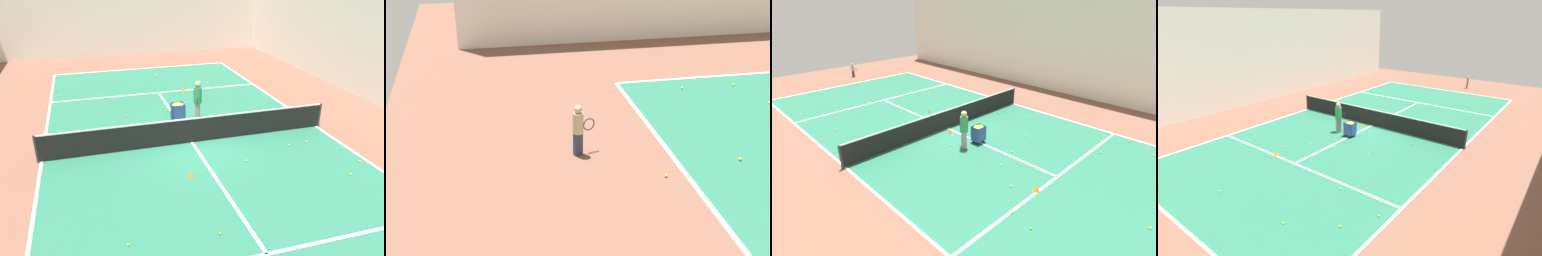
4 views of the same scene
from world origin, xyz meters
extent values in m
plane|color=brown|center=(0.00, 0.00, 0.00)|extent=(36.26, 36.26, 0.00)
cube|color=#23664C|center=(0.00, 0.00, 0.00)|extent=(11.17, 23.42, 0.00)
cube|color=white|center=(0.00, -11.71, 0.01)|extent=(11.17, 0.10, 0.00)
cube|color=white|center=(-5.58, 0.00, 0.01)|extent=(0.10, 23.42, 0.00)
cube|color=white|center=(5.58, 0.00, 0.01)|extent=(0.10, 23.42, 0.00)
cube|color=white|center=(0.00, -6.44, 0.01)|extent=(11.17, 0.10, 0.00)
cube|color=white|center=(0.00, 6.44, 0.01)|extent=(11.17, 0.10, 0.00)
cube|color=white|center=(0.00, 0.00, 0.01)|extent=(0.10, 12.88, 0.00)
cube|color=silver|center=(-10.08, 0.00, 3.44)|extent=(0.15, 32.56, 6.89)
cylinder|color=#2D2D33|center=(-5.68, 0.00, 0.52)|extent=(0.10, 0.10, 1.04)
cylinder|color=#2D2D33|center=(5.68, 0.00, 0.52)|extent=(0.10, 0.10, 1.04)
cube|color=black|center=(0.00, 0.00, 0.50)|extent=(11.27, 0.03, 0.97)
cube|color=white|center=(0.00, 0.00, 1.01)|extent=(11.27, 0.04, 0.05)
cube|color=#2D3351|center=(-1.40, -13.70, 0.26)|extent=(0.16, 0.21, 0.52)
cylinder|color=tan|center=(-1.40, -13.70, 0.76)|extent=(0.29, 0.29, 0.47)
sphere|color=tan|center=(-1.40, -13.70, 1.08)|extent=(0.17, 0.17, 0.17)
torus|color=black|center=(-1.54, -13.43, 0.64)|extent=(0.11, 0.28, 0.28)
cube|color=gray|center=(0.90, 2.17, 0.41)|extent=(0.29, 0.34, 0.81)
cylinder|color=#2D8C4C|center=(0.90, 2.17, 1.18)|extent=(0.49, 0.49, 0.72)
sphere|color=tan|center=(0.90, 2.17, 1.67)|extent=(0.27, 0.27, 0.27)
torus|color=black|center=(0.78, 1.83, 1.00)|extent=(0.15, 0.26, 0.28)
cube|color=#2D478C|center=(0.01, 2.24, 0.13)|extent=(0.56, 0.48, 0.02)
cube|color=#2D478C|center=(0.01, 2.01, 0.48)|extent=(0.56, 0.02, 0.71)
cube|color=#2D478C|center=(0.01, 2.47, 0.48)|extent=(0.56, 0.02, 0.71)
cube|color=#2D478C|center=(-0.26, 2.24, 0.48)|extent=(0.02, 0.48, 0.71)
cube|color=#2D478C|center=(0.28, 2.24, 0.48)|extent=(0.02, 0.48, 0.71)
ellipsoid|color=yellow|center=(0.01, 2.24, 0.77)|extent=(0.52, 0.44, 0.16)
cylinder|color=black|center=(-0.19, 2.07, 0.06)|extent=(0.05, 0.05, 0.13)
cylinder|color=black|center=(0.21, 2.07, 0.06)|extent=(0.05, 0.05, 0.13)
cylinder|color=black|center=(-0.19, 2.41, 0.06)|extent=(0.05, 0.05, 0.13)
cylinder|color=black|center=(0.21, 2.41, 0.06)|extent=(0.05, 0.05, 0.13)
cone|color=orange|center=(0.29, 0.57, 0.11)|extent=(0.20, 0.20, 0.21)
cone|color=orange|center=(-0.75, -2.48, 0.11)|extent=(0.17, 0.17, 0.22)
cone|color=orange|center=(1.37, 6.39, 0.11)|extent=(0.24, 0.24, 0.22)
sphere|color=yellow|center=(0.55, 9.86, 0.04)|extent=(0.07, 0.07, 0.07)
sphere|color=yellow|center=(-0.30, 3.99, 0.04)|extent=(0.07, 0.07, 0.07)
sphere|color=yellow|center=(-0.45, -10.36, 0.04)|extent=(0.07, 0.07, 0.07)
sphere|color=yellow|center=(-3.58, 0.58, 0.04)|extent=(0.07, 0.07, 0.07)
sphere|color=yellow|center=(4.31, -1.29, 0.04)|extent=(0.07, 0.07, 0.07)
sphere|color=yellow|center=(-4.74, -10.00, 0.04)|extent=(0.07, 0.07, 0.07)
sphere|color=yellow|center=(-0.10, -12.15, 0.04)|extent=(0.07, 0.07, 0.07)
sphere|color=yellow|center=(1.81, 5.59, 0.04)|extent=(0.07, 0.07, 0.07)
sphere|color=yellow|center=(3.50, -1.34, 0.04)|extent=(0.07, 0.07, 0.07)
sphere|color=yellow|center=(-3.32, 1.10, 0.04)|extent=(0.07, 0.07, 0.07)
sphere|color=yellow|center=(5.28, -3.20, 0.04)|extent=(0.07, 0.07, 0.07)
sphere|color=yellow|center=(4.36, -3.88, 0.04)|extent=(0.07, 0.07, 0.07)
sphere|color=yellow|center=(-2.11, 3.52, 0.04)|extent=(0.07, 0.07, 0.07)
sphere|color=yellow|center=(-0.85, -5.44, 0.04)|extent=(0.07, 0.07, 0.07)
sphere|color=yellow|center=(2.51, -10.57, 0.04)|extent=(0.07, 0.07, 0.07)
sphere|color=yellow|center=(-3.24, -8.11, 0.04)|extent=(0.07, 0.07, 0.07)
sphere|color=yellow|center=(1.19, 1.64, 0.04)|extent=(0.07, 0.07, 0.07)
sphere|color=yellow|center=(1.40, -2.03, 0.04)|extent=(0.07, 0.07, 0.07)
sphere|color=yellow|center=(3.13, 7.34, 0.04)|extent=(0.07, 0.07, 0.07)
sphere|color=yellow|center=(-4.08, 2.21, 0.04)|extent=(0.07, 0.07, 0.07)
sphere|color=yellow|center=(3.67, -8.15, 0.04)|extent=(0.07, 0.07, 0.07)
sphere|color=yellow|center=(0.93, 4.40, 0.04)|extent=(0.07, 0.07, 0.07)
sphere|color=yellow|center=(-3.19, -5.19, 0.04)|extent=(0.07, 0.07, 0.07)
sphere|color=yellow|center=(-4.70, -8.43, 0.04)|extent=(0.07, 0.07, 0.07)
sphere|color=yellow|center=(2.95, 6.51, 0.04)|extent=(0.07, 0.07, 0.07)
sphere|color=yellow|center=(5.31, -8.62, 0.04)|extent=(0.07, 0.07, 0.07)
sphere|color=yellow|center=(-3.06, 6.82, 0.04)|extent=(0.07, 0.07, 0.07)
sphere|color=yellow|center=(4.91, -7.52, 0.04)|extent=(0.07, 0.07, 0.07)
sphere|color=yellow|center=(-5.19, 7.32, 0.04)|extent=(0.07, 0.07, 0.07)
sphere|color=yellow|center=(-4.50, 8.55, 0.04)|extent=(0.07, 0.07, 0.07)
sphere|color=yellow|center=(-4.16, 0.81, 0.04)|extent=(0.07, 0.07, 0.07)
camera|label=1|loc=(-3.74, -12.70, 6.49)|focal=35.00mm
camera|label=2|loc=(8.71, -15.73, 5.44)|focal=50.00mm
camera|label=3|loc=(9.46, 10.92, 6.49)|focal=28.00mm
camera|label=4|loc=(-9.61, 14.61, 6.49)|focal=28.00mm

